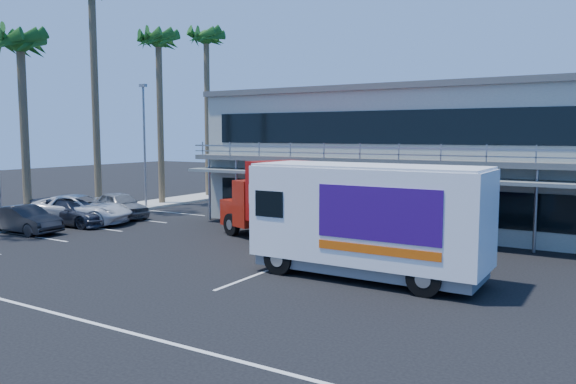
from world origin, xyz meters
The scene contains 14 objects.
ground centered at (0.00, 0.00, 0.00)m, with size 120.00×120.00×0.00m, color black.
building centered at (3.00, 14.94, 3.66)m, with size 22.40×12.00×7.30m.
curb_strip centered at (-15.00, 6.00, 0.08)m, with size 3.00×32.00×0.16m, color #A5A399.
palm_c centered at (-14.90, 3.00, 9.21)m, with size 2.80×2.80×10.75m.
palm_d centered at (-15.20, 8.00, 12.80)m, with size 2.80×2.80×14.75m.
palm_e centered at (-14.70, 13.00, 10.57)m, with size 2.80×2.80×12.25m.
palm_f centered at (-15.10, 18.50, 11.47)m, with size 2.80×2.80×13.25m.
light_pole_far centered at (-14.20, 11.00, 4.50)m, with size 0.50×0.25×8.09m.
red_truck centered at (1.64, 5.27, 2.01)m, with size 11.01×6.23×3.65m.
white_van centered at (5.43, 2.00, 2.05)m, with size 7.90×2.77×3.85m.
parked_car_b centered at (-12.50, 1.20, 0.68)m, with size 1.44×4.13×1.36m, color black.
parked_car_c centered at (-12.50, 4.40, 0.80)m, with size 2.65×5.74×1.59m, color silver.
parked_car_d centered at (-12.50, 4.00, 0.70)m, with size 1.96×4.82×1.40m, color #2A2D38.
parked_car_e centered at (-12.43, 7.20, 0.75)m, with size 1.78×4.42×1.51m, color slate.
Camera 1 is at (12.91, -15.39, 4.88)m, focal length 35.00 mm.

